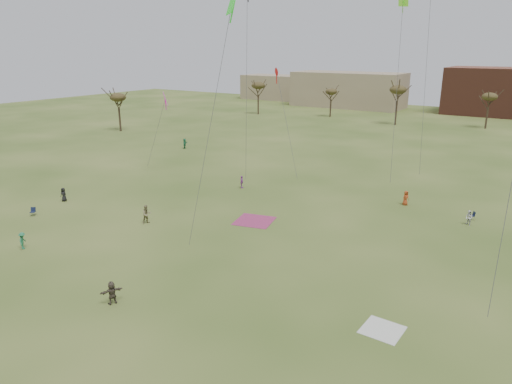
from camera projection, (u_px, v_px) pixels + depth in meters
The scene contains 18 objects.
ground at pixel (155, 317), 30.68m from camera, with size 260.00×260.00×0.00m, color #335019.
flyer_near_center at pixel (23, 241), 40.95m from camera, with size 0.98×0.57×1.52m, color #27774C.
spectator_fore_b at pixel (147, 214), 46.89m from camera, with size 0.93×0.72×1.90m, color #888057.
spectator_fore_c at pixel (112, 293), 32.10m from camera, with size 1.55×0.49×1.67m, color brown.
flyer_mid_a at pixel (64, 195), 53.74m from camera, with size 0.78×0.50×1.59m, color black.
spectator_mid_d at pixel (242, 182), 58.82m from camera, with size 0.91×0.38×1.55m, color #A347AC.
spectator_mid_e at pixel (469, 218), 46.47m from camera, with size 0.73×0.57×1.51m, color silver.
flyer_far_a at pixel (185, 143), 81.99m from camera, with size 1.63×0.52×1.76m, color #287950.
flyer_far_b at pixel (406, 198), 52.41m from camera, with size 0.80×0.52×1.64m, color #AA421D.
blanket_cream at pixel (382, 330), 29.31m from camera, with size 2.40×2.40×0.03m, color white.
blanket_plum at pixel (254, 221), 47.77m from camera, with size 3.68×3.68×0.03m, color #A43264.
camp_chair_left at pixel (33, 213), 49.21m from camera, with size 0.73×0.74×0.87m.
camp_chair_right at pixel (471, 217), 48.05m from camera, with size 0.73×0.71×0.87m.
kites_aloft at pixel (331, 13), 45.86m from camera, with size 68.00×56.39×27.71m.
tree_line at pixel (430, 99), 93.27m from camera, with size 117.44×49.32×8.91m.
building_tan at pixel (348, 90), 139.43m from camera, with size 32.00×14.00×10.00m, color #937F60.
building_brick at pixel (500, 91), 122.11m from camera, with size 26.00×16.00×12.00m, color brown.
building_tan_west at pixel (274, 87), 161.08m from camera, with size 20.00×12.00×8.00m, color #937F60.
Camera 1 is at (20.31, -18.86, 16.84)m, focal length 33.00 mm.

